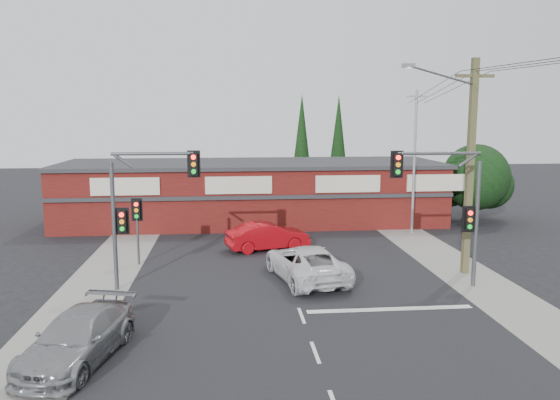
{
  "coord_description": "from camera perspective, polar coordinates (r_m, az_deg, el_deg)",
  "views": [
    {
      "loc": [
        -2.67,
        -21.2,
        7.41
      ],
      "look_at": [
        -0.34,
        3.0,
        3.66
      ],
      "focal_mm": 35.0,
      "sensor_mm": 36.0,
      "label": 1
    }
  ],
  "objects": [
    {
      "name": "pedestal_signal",
      "position": [
        28.03,
        -14.71,
        -1.8
      ],
      "size": [
        0.55,
        0.27,
        3.38
      ],
      "color": "#47494C",
      "rests_on": "ground"
    },
    {
      "name": "white_suv",
      "position": [
        25.03,
        2.74,
        -6.56
      ],
      "size": [
        3.72,
        6.12,
        1.59
      ],
      "primitive_type": "imported",
      "rotation": [
        0.0,
        0.0,
        3.34
      ],
      "color": "silver",
      "rests_on": "ground"
    },
    {
      "name": "conifer_far",
      "position": [
        48.22,
        6.11,
        6.43
      ],
      "size": [
        1.8,
        1.8,
        9.25
      ],
      "color": "#2D2116",
      "rests_on": "ground"
    },
    {
      "name": "steel_pole",
      "position": [
        35.3,
        13.86,
        4.12
      ],
      "size": [
        1.2,
        0.16,
        9.0
      ],
      "color": "gray",
      "rests_on": "ground"
    },
    {
      "name": "traffic_mast_left",
      "position": [
        23.76,
        -14.53,
        0.07
      ],
      "size": [
        3.77,
        0.27,
        5.97
      ],
      "color": "#47494C",
      "rests_on": "ground"
    },
    {
      "name": "stop_line",
      "position": [
        21.93,
        11.41,
        -11.11
      ],
      "size": [
        6.5,
        0.35,
        0.01
      ],
      "primitive_type": "cube",
      "color": "silver",
      "rests_on": "ground"
    },
    {
      "name": "lane_dashes",
      "position": [
        22.39,
        1.7,
        -10.51
      ],
      "size": [
        0.12,
        37.12,
        0.01
      ],
      "color": "silver",
      "rests_on": "ground"
    },
    {
      "name": "red_sedan",
      "position": [
        30.53,
        -1.29,
        -3.8
      ],
      "size": [
        4.89,
        2.79,
        1.52
      ],
      "primitive_type": "imported",
      "rotation": [
        0.0,
        0.0,
        1.84
      ],
      "color": "#A90A11",
      "rests_on": "ground"
    },
    {
      "name": "utility_pole",
      "position": [
        26.66,
        19.02,
        3.97
      ],
      "size": [
        4.38,
        0.59,
        10.0
      ],
      "color": "brown",
      "rests_on": "ground"
    },
    {
      "name": "silver_suv",
      "position": [
        18.16,
        -20.39,
        -13.35
      ],
      "size": [
        3.18,
        5.42,
        1.47
      ],
      "primitive_type": "imported",
      "rotation": [
        0.0,
        0.0,
        -0.23
      ],
      "color": "gray",
      "rests_on": "ground"
    },
    {
      "name": "traffic_mast_right",
      "position": [
        24.41,
        17.56,
        0.21
      ],
      "size": [
        3.96,
        0.27,
        5.97
      ],
      "color": "#47494C",
      "rests_on": "ground"
    },
    {
      "name": "road_strip",
      "position": [
        27.36,
        0.31,
        -6.93
      ],
      "size": [
        14.0,
        70.0,
        0.01
      ],
      "primitive_type": "cube",
      "color": "black",
      "rests_on": "ground"
    },
    {
      "name": "conifer_near",
      "position": [
        45.66,
        2.29,
        6.35
      ],
      "size": [
        1.8,
        1.8,
        9.25
      ],
      "color": "#2D2116",
      "rests_on": "ground"
    },
    {
      "name": "tree_cluster",
      "position": [
        40.8,
        19.74,
        1.91
      ],
      "size": [
        5.9,
        5.1,
        5.5
      ],
      "color": "#2D2116",
      "rests_on": "ground"
    },
    {
      "name": "shop_building",
      "position": [
        38.59,
        -2.96,
        0.91
      ],
      "size": [
        27.3,
        8.4,
        4.22
      ],
      "color": "#4E120F",
      "rests_on": "ground"
    },
    {
      "name": "verge_left",
      "position": [
        27.84,
        -17.51,
        -7.05
      ],
      "size": [
        3.0,
        70.0,
        0.02
      ],
      "primitive_type": "cube",
      "color": "gray",
      "rests_on": "ground"
    },
    {
      "name": "ground",
      "position": [
        22.62,
        1.62,
        -10.35
      ],
      "size": [
        120.0,
        120.0,
        0.0
      ],
      "primitive_type": "plane",
      "color": "black",
      "rests_on": "ground"
    },
    {
      "name": "power_lines",
      "position": [
        21.86,
        25.81,
        12.2
      ],
      "size": [
        2.01,
        29.0,
        1.22
      ],
      "color": "black",
      "rests_on": "ground"
    },
    {
      "name": "verge_right",
      "position": [
        29.43,
        17.11,
        -6.18
      ],
      "size": [
        3.0,
        70.0,
        0.02
      ],
      "primitive_type": "cube",
      "color": "gray",
      "rests_on": "ground"
    }
  ]
}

